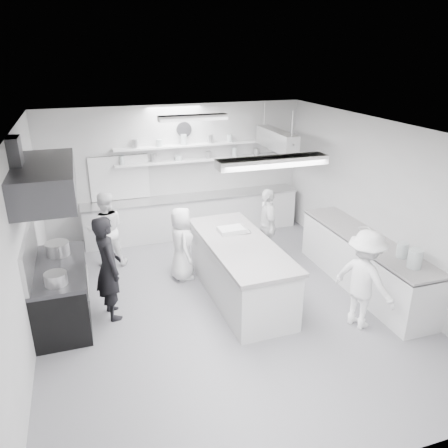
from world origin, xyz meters
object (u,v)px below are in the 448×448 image
object	(u,v)px
back_counter	(193,216)
cook_stove	(108,268)
stove	(62,294)
prep_island	(240,271)
cook_back	(106,230)
right_counter	(364,263)

from	to	relation	value
back_counter	cook_stove	bearing A→B (deg)	-126.06
stove	back_counter	bearing A→B (deg)	43.99
stove	prep_island	xyz separation A→B (m)	(2.96, -0.22, 0.05)
prep_island	cook_back	xyz separation A→B (m)	(-2.12, 1.97, 0.28)
prep_island	stove	bearing A→B (deg)	174.18
prep_island	cook_stove	xyz separation A→B (m)	(-2.21, 0.07, 0.38)
right_counter	stove	bearing A→B (deg)	173.48
back_counter	cook_back	distance (m)	2.33
back_counter	cook_back	size ratio (longest dim) A/B	3.22
cook_stove	cook_back	world-z (taller)	cook_stove
right_counter	back_counter	bearing A→B (deg)	124.65
right_counter	prep_island	xyz separation A→B (m)	(-2.29, 0.38, 0.03)
stove	right_counter	bearing A→B (deg)	-6.52
back_counter	cook_stove	xyz separation A→B (m)	(-2.14, -2.94, 0.42)
stove	prep_island	bearing A→B (deg)	-4.20
stove	back_counter	world-z (taller)	back_counter
stove	prep_island	world-z (taller)	prep_island
back_counter	prep_island	bearing A→B (deg)	-88.79
stove	right_counter	distance (m)	5.28
stove	prep_island	distance (m)	2.97
right_counter	cook_stove	size ratio (longest dim) A/B	1.88
stove	right_counter	world-z (taller)	right_counter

